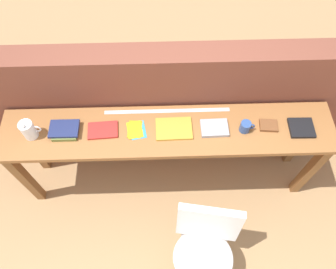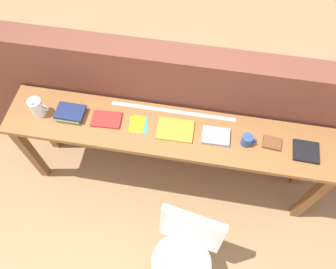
{
  "view_description": "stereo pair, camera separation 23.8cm",
  "coord_description": "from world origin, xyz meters",
  "px_view_note": "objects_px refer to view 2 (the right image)",
  "views": [
    {
      "loc": [
        -0.04,
        -0.95,
        2.96
      ],
      "look_at": [
        0.0,
        0.25,
        0.9
      ],
      "focal_mm": 35.0,
      "sensor_mm": 36.0,
      "label": 1
    },
    {
      "loc": [
        0.2,
        -0.93,
        2.96
      ],
      "look_at": [
        0.0,
        0.25,
        0.9
      ],
      "focal_mm": 35.0,
      "sensor_mm": 36.0,
      "label": 2
    }
  ],
  "objects_px": {
    "book_open_centre": "(175,130)",
    "pamphlet_pile_colourful": "(138,124)",
    "book_repair_rightmost": "(306,151)",
    "chair_white_moulded": "(185,251)",
    "book_stack_leftmost": "(71,113)",
    "mug": "(247,140)",
    "leather_journal_brown": "(272,143)",
    "pitcher_white": "(37,107)",
    "magazine_cycling": "(106,119)"
  },
  "relations": [
    {
      "from": "mug",
      "to": "pamphlet_pile_colourful",
      "type": "bearing_deg",
      "value": 178.34
    },
    {
      "from": "book_open_centre",
      "to": "book_repair_rightmost",
      "type": "bearing_deg",
      "value": -2.62
    },
    {
      "from": "pitcher_white",
      "to": "mug",
      "type": "relative_size",
      "value": 1.67
    },
    {
      "from": "mug",
      "to": "pitcher_white",
      "type": "bearing_deg",
      "value": 179.94
    },
    {
      "from": "pitcher_white",
      "to": "leather_journal_brown",
      "type": "relative_size",
      "value": 1.41
    },
    {
      "from": "leather_journal_brown",
      "to": "book_repair_rightmost",
      "type": "bearing_deg",
      "value": -1.62
    },
    {
      "from": "leather_journal_brown",
      "to": "book_repair_rightmost",
      "type": "height_order",
      "value": "same"
    },
    {
      "from": "book_open_centre",
      "to": "pamphlet_pile_colourful",
      "type": "bearing_deg",
      "value": 178.49
    },
    {
      "from": "book_repair_rightmost",
      "to": "mug",
      "type": "bearing_deg",
      "value": -179.2
    },
    {
      "from": "book_stack_leftmost",
      "to": "magazine_cycling",
      "type": "relative_size",
      "value": 0.98
    },
    {
      "from": "book_stack_leftmost",
      "to": "book_open_centre",
      "type": "height_order",
      "value": "book_stack_leftmost"
    },
    {
      "from": "chair_white_moulded",
      "to": "book_repair_rightmost",
      "type": "distance_m",
      "value": 1.12
    },
    {
      "from": "pitcher_white",
      "to": "magazine_cycling",
      "type": "bearing_deg",
      "value": 2.44
    },
    {
      "from": "book_open_centre",
      "to": "leather_journal_brown",
      "type": "distance_m",
      "value": 0.7
    },
    {
      "from": "book_repair_rightmost",
      "to": "chair_white_moulded",
      "type": "bearing_deg",
      "value": -133.7
    },
    {
      "from": "book_repair_rightmost",
      "to": "leather_journal_brown",
      "type": "bearing_deg",
      "value": 174.45
    },
    {
      "from": "pamphlet_pile_colourful",
      "to": "book_open_centre",
      "type": "distance_m",
      "value": 0.28
    },
    {
      "from": "leather_journal_brown",
      "to": "book_open_centre",
      "type": "bearing_deg",
      "value": -174.5
    },
    {
      "from": "pitcher_white",
      "to": "book_open_centre",
      "type": "bearing_deg",
      "value": 1.08
    },
    {
      "from": "chair_white_moulded",
      "to": "leather_journal_brown",
      "type": "bearing_deg",
      "value": 56.86
    },
    {
      "from": "chair_white_moulded",
      "to": "book_open_centre",
      "type": "height_order",
      "value": "book_open_centre"
    },
    {
      "from": "magazine_cycling",
      "to": "leather_journal_brown",
      "type": "bearing_deg",
      "value": -3.19
    },
    {
      "from": "pitcher_white",
      "to": "pamphlet_pile_colourful",
      "type": "distance_m",
      "value": 0.76
    },
    {
      "from": "pamphlet_pile_colourful",
      "to": "leather_journal_brown",
      "type": "xyz_separation_m",
      "value": [
        0.99,
        0.0,
        0.01
      ]
    },
    {
      "from": "pitcher_white",
      "to": "magazine_cycling",
      "type": "relative_size",
      "value": 0.84
    },
    {
      "from": "book_stack_leftmost",
      "to": "magazine_cycling",
      "type": "distance_m",
      "value": 0.28
    },
    {
      "from": "magazine_cycling",
      "to": "book_stack_leftmost",
      "type": "bearing_deg",
      "value": 176.88
    },
    {
      "from": "leather_journal_brown",
      "to": "book_repair_rightmost",
      "type": "xyz_separation_m",
      "value": [
        0.24,
        -0.03,
        0.0
      ]
    },
    {
      "from": "chair_white_moulded",
      "to": "book_stack_leftmost",
      "type": "bearing_deg",
      "value": 142.22
    },
    {
      "from": "pitcher_white",
      "to": "book_stack_leftmost",
      "type": "xyz_separation_m",
      "value": [
        0.24,
        0.02,
        -0.05
      ]
    },
    {
      "from": "mug",
      "to": "book_stack_leftmost",
      "type": "bearing_deg",
      "value": 179.0
    },
    {
      "from": "pamphlet_pile_colourful",
      "to": "magazine_cycling",
      "type": "bearing_deg",
      "value": 179.9
    },
    {
      "from": "book_stack_leftmost",
      "to": "pitcher_white",
      "type": "bearing_deg",
      "value": -174.93
    },
    {
      "from": "book_open_centre",
      "to": "book_repair_rightmost",
      "type": "height_order",
      "value": "book_repair_rightmost"
    },
    {
      "from": "leather_journal_brown",
      "to": "magazine_cycling",
      "type": "bearing_deg",
      "value": -174.75
    },
    {
      "from": "book_stack_leftmost",
      "to": "pamphlet_pile_colourful",
      "type": "distance_m",
      "value": 0.52
    },
    {
      "from": "magazine_cycling",
      "to": "leather_journal_brown",
      "type": "height_order",
      "value": "leather_journal_brown"
    },
    {
      "from": "book_open_centre",
      "to": "leather_journal_brown",
      "type": "bearing_deg",
      "value": -0.8
    },
    {
      "from": "book_stack_leftmost",
      "to": "magazine_cycling",
      "type": "xyz_separation_m",
      "value": [
        0.28,
        0.0,
        -0.02
      ]
    },
    {
      "from": "chair_white_moulded",
      "to": "pamphlet_pile_colourful",
      "type": "height_order",
      "value": "chair_white_moulded"
    },
    {
      "from": "leather_journal_brown",
      "to": "chair_white_moulded",
      "type": "bearing_deg",
      "value": -117.96
    },
    {
      "from": "chair_white_moulded",
      "to": "book_stack_leftmost",
      "type": "relative_size",
      "value": 4.16
    },
    {
      "from": "book_stack_leftmost",
      "to": "mug",
      "type": "height_order",
      "value": "mug"
    },
    {
      "from": "pitcher_white",
      "to": "book_repair_rightmost",
      "type": "distance_m",
      "value": 1.99
    },
    {
      "from": "mug",
      "to": "leather_journal_brown",
      "type": "relative_size",
      "value": 0.85
    },
    {
      "from": "book_stack_leftmost",
      "to": "book_repair_rightmost",
      "type": "distance_m",
      "value": 1.74
    },
    {
      "from": "pamphlet_pile_colourful",
      "to": "mug",
      "type": "distance_m",
      "value": 0.81
    },
    {
      "from": "leather_journal_brown",
      "to": "mug",
      "type": "bearing_deg",
      "value": -166.93
    },
    {
      "from": "book_open_centre",
      "to": "mug",
      "type": "height_order",
      "value": "mug"
    },
    {
      "from": "pitcher_white",
      "to": "pamphlet_pile_colourful",
      "type": "relative_size",
      "value": 1.07
    }
  ]
}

